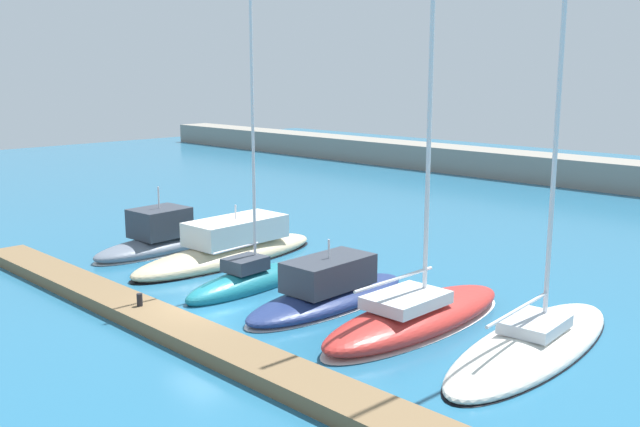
% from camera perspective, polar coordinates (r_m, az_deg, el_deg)
% --- Properties ---
extents(ground_plane, '(120.00, 120.00, 0.00)m').
position_cam_1_polar(ground_plane, '(25.72, -9.01, -7.99)').
color(ground_plane, '#236084').
extents(dock_pier, '(26.11, 1.67, 0.46)m').
position_cam_1_polar(dock_pier, '(24.69, -12.50, -8.38)').
color(dock_pier, brown).
rests_on(dock_pier, ground_plane).
extents(breakwater_seawall, '(108.00, 3.73, 2.08)m').
position_cam_1_polar(breakwater_seawall, '(55.43, 23.86, 2.64)').
color(breakwater_seawall, gray).
rests_on(breakwater_seawall, ground_plane).
extents(motorboat_slate_nearest, '(2.83, 7.17, 3.30)m').
position_cam_1_polar(motorboat_slate_nearest, '(34.89, -12.61, -1.98)').
color(motorboat_slate_nearest, slate).
rests_on(motorboat_slate_nearest, ground_plane).
extents(motorboat_sand_second, '(3.20, 10.19, 2.85)m').
position_cam_1_polar(motorboat_sand_second, '(32.71, -7.17, -2.85)').
color(motorboat_sand_second, beige).
rests_on(motorboat_sand_second, ground_plane).
extents(sailboat_teal_third, '(2.24, 6.41, 14.09)m').
position_cam_1_polar(sailboat_teal_third, '(28.50, -5.67, -5.27)').
color(sailboat_teal_third, '#19707F').
rests_on(sailboat_teal_third, ground_plane).
extents(motorboat_navy_fourth, '(2.85, 7.99, 2.65)m').
position_cam_1_polar(motorboat_navy_fourth, '(26.45, 0.76, -6.20)').
color(motorboat_navy_fourth, navy).
rests_on(motorboat_navy_fourth, ground_plane).
extents(sailboat_red_fifth, '(2.70, 8.89, 15.36)m').
position_cam_1_polar(sailboat_red_fifth, '(24.36, 7.67, -7.96)').
color(sailboat_red_fifth, '#B72D28').
rests_on(sailboat_red_fifth, ground_plane).
extents(sailboat_ivory_sixth, '(3.73, 10.07, 19.45)m').
position_cam_1_polar(sailboat_ivory_sixth, '(23.25, 16.56, -9.76)').
color(sailboat_ivory_sixth, silver).
rests_on(sailboat_ivory_sixth, ground_plane).
extents(dock_bollard, '(0.20, 0.20, 0.44)m').
position_cam_1_polar(dock_bollard, '(25.62, -14.15, -6.67)').
color(dock_bollard, black).
rests_on(dock_bollard, dock_pier).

